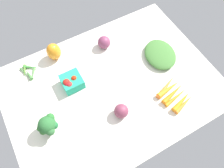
% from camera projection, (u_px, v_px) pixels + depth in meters
% --- Properties ---
extents(tablecloth, '(1.04, 0.76, 0.02)m').
position_uv_depth(tablecloth, '(112.00, 87.00, 1.08)').
color(tablecloth, silver).
rests_on(tablecloth, ground).
extents(carrot_bunch, '(0.16, 0.18, 0.03)m').
position_uv_depth(carrot_bunch, '(175.00, 94.00, 1.04)').
color(carrot_bunch, orange).
rests_on(carrot_bunch, tablecloth).
extents(okra_pile, '(0.10, 0.11, 0.02)m').
position_uv_depth(okra_pile, '(29.00, 71.00, 1.11)').
color(okra_pile, '#4D7D2C').
rests_on(okra_pile, tablecloth).
extents(berry_basket, '(0.10, 0.10, 0.07)m').
position_uv_depth(berry_basket, '(72.00, 82.00, 1.05)').
color(berry_basket, '#23A27C').
rests_on(berry_basket, tablecloth).
extents(broccoli_head, '(0.09, 0.09, 0.11)m').
position_uv_depth(broccoli_head, '(48.00, 125.00, 0.91)').
color(broccoli_head, '#9BBB76').
rests_on(broccoli_head, tablecloth).
extents(red_onion_near_basket, '(0.07, 0.07, 0.07)m').
position_uv_depth(red_onion_near_basket, '(121.00, 111.00, 0.98)').
color(red_onion_near_basket, '#7E374D').
rests_on(red_onion_near_basket, tablecloth).
extents(red_onion_center, '(0.07, 0.07, 0.07)m').
position_uv_depth(red_onion_center, '(104.00, 42.00, 1.16)').
color(red_onion_center, '#7D3757').
rests_on(red_onion_center, tablecloth).
extents(leafy_greens_clump, '(0.21, 0.23, 0.04)m').
position_uv_depth(leafy_greens_clump, '(160.00, 54.00, 1.14)').
color(leafy_greens_clump, '#427935').
rests_on(leafy_greens_clump, tablecloth).
extents(bell_pepper_orange, '(0.10, 0.10, 0.10)m').
position_uv_depth(bell_pepper_orange, '(54.00, 52.00, 1.11)').
color(bell_pepper_orange, orange).
rests_on(bell_pepper_orange, tablecloth).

